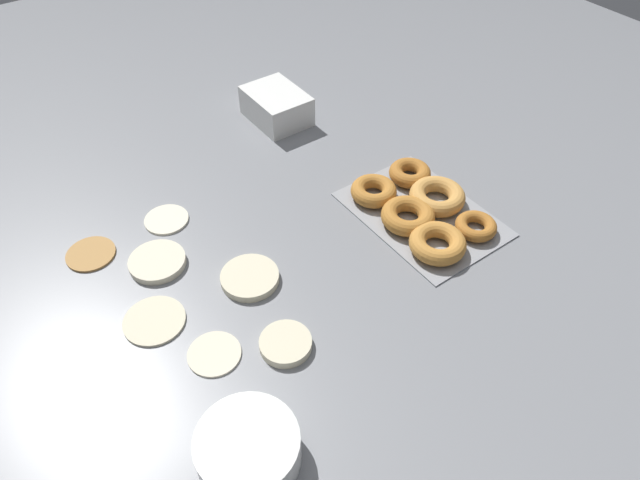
{
  "coord_description": "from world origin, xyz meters",
  "views": [
    {
      "loc": [
        -0.62,
        0.32,
        0.77
      ],
      "look_at": [
        -0.03,
        -0.11,
        0.04
      ],
      "focal_mm": 32.0,
      "sensor_mm": 36.0,
      "label": 1
    }
  ],
  "objects_px": {
    "pancake_1": "(286,344)",
    "donut_tray": "(421,209)",
    "pancake_4": "(90,253)",
    "container_stack": "(276,106)",
    "pancake_3": "(214,353)",
    "pancake_0": "(250,278)",
    "pancake_6": "(166,219)",
    "batter_bowl": "(248,449)",
    "pancake_5": "(154,320)",
    "pancake_2": "(157,262)"
  },
  "relations": [
    {
      "from": "pancake_1",
      "to": "pancake_3",
      "type": "xyz_separation_m",
      "value": [
        0.05,
        0.1,
        -0.0
      ]
    },
    {
      "from": "pancake_1",
      "to": "container_stack",
      "type": "xyz_separation_m",
      "value": [
        0.56,
        -0.35,
        0.03
      ]
    },
    {
      "from": "pancake_6",
      "to": "donut_tray",
      "type": "distance_m",
      "value": 0.5
    },
    {
      "from": "pancake_4",
      "to": "pancake_2",
      "type": "bearing_deg",
      "value": -136.17
    },
    {
      "from": "pancake_5",
      "to": "pancake_0",
      "type": "bearing_deg",
      "value": -94.71
    },
    {
      "from": "pancake_0",
      "to": "pancake_6",
      "type": "xyz_separation_m",
      "value": [
        0.23,
        0.05,
        -0.0
      ]
    },
    {
      "from": "pancake_2",
      "to": "pancake_5",
      "type": "bearing_deg",
      "value": 153.27
    },
    {
      "from": "pancake_0",
      "to": "pancake_5",
      "type": "height_order",
      "value": "pancake_0"
    },
    {
      "from": "pancake_0",
      "to": "donut_tray",
      "type": "bearing_deg",
      "value": -97.8
    },
    {
      "from": "donut_tray",
      "to": "container_stack",
      "type": "distance_m",
      "value": 0.46
    },
    {
      "from": "batter_bowl",
      "to": "container_stack",
      "type": "distance_m",
      "value": 0.84
    },
    {
      "from": "pancake_1",
      "to": "pancake_4",
      "type": "relative_size",
      "value": 0.94
    },
    {
      "from": "pancake_0",
      "to": "batter_bowl",
      "type": "bearing_deg",
      "value": 149.21
    },
    {
      "from": "pancake_2",
      "to": "pancake_6",
      "type": "distance_m",
      "value": 0.12
    },
    {
      "from": "pancake_0",
      "to": "pancake_6",
      "type": "distance_m",
      "value": 0.24
    },
    {
      "from": "pancake_6",
      "to": "pancake_5",
      "type": "bearing_deg",
      "value": 150.53
    },
    {
      "from": "batter_bowl",
      "to": "donut_tray",
      "type": "bearing_deg",
      "value": -66.55
    },
    {
      "from": "pancake_5",
      "to": "batter_bowl",
      "type": "height_order",
      "value": "batter_bowl"
    },
    {
      "from": "pancake_4",
      "to": "container_stack",
      "type": "height_order",
      "value": "container_stack"
    },
    {
      "from": "pancake_4",
      "to": "pancake_6",
      "type": "bearing_deg",
      "value": -88.34
    },
    {
      "from": "donut_tray",
      "to": "container_stack",
      "type": "height_order",
      "value": "container_stack"
    },
    {
      "from": "container_stack",
      "to": "pancake_6",
      "type": "bearing_deg",
      "value": 115.38
    },
    {
      "from": "pancake_4",
      "to": "pancake_5",
      "type": "distance_m",
      "value": 0.22
    },
    {
      "from": "pancake_1",
      "to": "donut_tray",
      "type": "height_order",
      "value": "donut_tray"
    },
    {
      "from": "batter_bowl",
      "to": "pancake_3",
      "type": "bearing_deg",
      "value": -12.82
    },
    {
      "from": "donut_tray",
      "to": "pancake_3",
      "type": "bearing_deg",
      "value": 96.02
    },
    {
      "from": "batter_bowl",
      "to": "container_stack",
      "type": "bearing_deg",
      "value": -35.21
    },
    {
      "from": "pancake_0",
      "to": "batter_bowl",
      "type": "xyz_separation_m",
      "value": [
        -0.28,
        0.17,
        0.02
      ]
    },
    {
      "from": "pancake_4",
      "to": "donut_tray",
      "type": "xyz_separation_m",
      "value": [
        -0.28,
        -0.57,
        0.01
      ]
    },
    {
      "from": "pancake_1",
      "to": "pancake_3",
      "type": "distance_m",
      "value": 0.11
    },
    {
      "from": "pancake_1",
      "to": "donut_tray",
      "type": "distance_m",
      "value": 0.4
    },
    {
      "from": "pancake_0",
      "to": "pancake_1",
      "type": "height_order",
      "value": "same"
    },
    {
      "from": "pancake_5",
      "to": "pancake_6",
      "type": "bearing_deg",
      "value": -29.47
    },
    {
      "from": "pancake_4",
      "to": "pancake_6",
      "type": "height_order",
      "value": "same"
    },
    {
      "from": "pancake_1",
      "to": "pancake_4",
      "type": "xyz_separation_m",
      "value": [
        0.38,
        0.18,
        -0.0
      ]
    },
    {
      "from": "pancake_4",
      "to": "container_stack",
      "type": "bearing_deg",
      "value": -71.03
    },
    {
      "from": "pancake_3",
      "to": "pancake_4",
      "type": "distance_m",
      "value": 0.34
    },
    {
      "from": "pancake_3",
      "to": "pancake_5",
      "type": "bearing_deg",
      "value": 23.39
    },
    {
      "from": "pancake_3",
      "to": "batter_bowl",
      "type": "height_order",
      "value": "batter_bowl"
    },
    {
      "from": "pancake_0",
      "to": "donut_tray",
      "type": "xyz_separation_m",
      "value": [
        -0.05,
        -0.36,
        0.01
      ]
    },
    {
      "from": "pancake_1",
      "to": "pancake_4",
      "type": "bearing_deg",
      "value": 25.6
    },
    {
      "from": "pancake_1",
      "to": "container_stack",
      "type": "distance_m",
      "value": 0.66
    },
    {
      "from": "container_stack",
      "to": "pancake_2",
      "type": "bearing_deg",
      "value": 122.35
    },
    {
      "from": "pancake_6",
      "to": "batter_bowl",
      "type": "height_order",
      "value": "batter_bowl"
    },
    {
      "from": "pancake_0",
      "to": "container_stack",
      "type": "relative_size",
      "value": 0.67
    },
    {
      "from": "pancake_3",
      "to": "donut_tray",
      "type": "relative_size",
      "value": 0.28
    },
    {
      "from": "container_stack",
      "to": "batter_bowl",
      "type": "bearing_deg",
      "value": 144.79
    },
    {
      "from": "pancake_1",
      "to": "container_stack",
      "type": "bearing_deg",
      "value": -31.45
    },
    {
      "from": "pancake_0",
      "to": "pancake_6",
      "type": "height_order",
      "value": "pancake_0"
    },
    {
      "from": "pancake_4",
      "to": "pancake_1",
      "type": "bearing_deg",
      "value": -154.4
    }
  ]
}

